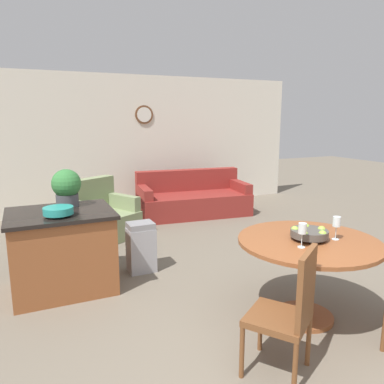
{
  "coord_description": "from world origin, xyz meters",
  "views": [
    {
      "loc": [
        -1.71,
        -1.77,
        1.88
      ],
      "look_at": [
        0.13,
        2.29,
        0.98
      ],
      "focal_mm": 35.0,
      "sensor_mm": 36.0,
      "label": 1
    }
  ],
  "objects_px": {
    "potted_plant": "(67,187)",
    "kitchen_island": "(63,250)",
    "wine_glass_right": "(337,223)",
    "teal_bowl": "(58,211)",
    "dining_table": "(308,258)",
    "fruit_bowl": "(309,233)",
    "armchair": "(102,218)",
    "dining_chair_near_left": "(289,309)",
    "wine_glass_left": "(302,230)",
    "couch": "(193,200)",
    "trash_bin": "(141,247)"
  },
  "relations": [
    {
      "from": "teal_bowl",
      "to": "wine_glass_right",
      "type": "bearing_deg",
      "value": -33.46
    },
    {
      "from": "wine_glass_left",
      "to": "teal_bowl",
      "type": "relative_size",
      "value": 0.72
    },
    {
      "from": "wine_glass_left",
      "to": "wine_glass_right",
      "type": "height_order",
      "value": "same"
    },
    {
      "from": "wine_glass_left",
      "to": "couch",
      "type": "xyz_separation_m",
      "value": [
        0.85,
        4.11,
        -0.65
      ]
    },
    {
      "from": "potted_plant",
      "to": "wine_glass_left",
      "type": "bearing_deg",
      "value": -49.21
    },
    {
      "from": "fruit_bowl",
      "to": "trash_bin",
      "type": "distance_m",
      "value": 2.09
    },
    {
      "from": "wine_glass_right",
      "to": "armchair",
      "type": "xyz_separation_m",
      "value": [
        -1.48,
        3.36,
        -0.63
      ]
    },
    {
      "from": "dining_chair_near_left",
      "to": "potted_plant",
      "type": "bearing_deg",
      "value": 81.74
    },
    {
      "from": "teal_bowl",
      "to": "trash_bin",
      "type": "xyz_separation_m",
      "value": [
        0.95,
        0.32,
        -0.63
      ]
    },
    {
      "from": "dining_chair_near_left",
      "to": "wine_glass_left",
      "type": "distance_m",
      "value": 0.76
    },
    {
      "from": "potted_plant",
      "to": "armchair",
      "type": "bearing_deg",
      "value": 66.01
    },
    {
      "from": "dining_table",
      "to": "wine_glass_right",
      "type": "xyz_separation_m",
      "value": [
        0.22,
        -0.1,
        0.34
      ]
    },
    {
      "from": "wine_glass_left",
      "to": "trash_bin",
      "type": "distance_m",
      "value": 2.14
    },
    {
      "from": "fruit_bowl",
      "to": "armchair",
      "type": "height_order",
      "value": "armchair"
    },
    {
      "from": "potted_plant",
      "to": "couch",
      "type": "relative_size",
      "value": 0.19
    },
    {
      "from": "trash_bin",
      "to": "potted_plant",
      "type": "bearing_deg",
      "value": 172.22
    },
    {
      "from": "fruit_bowl",
      "to": "wine_glass_right",
      "type": "distance_m",
      "value": 0.26
    },
    {
      "from": "fruit_bowl",
      "to": "trash_bin",
      "type": "height_order",
      "value": "fruit_bowl"
    },
    {
      "from": "dining_table",
      "to": "kitchen_island",
      "type": "bearing_deg",
      "value": 141.37
    },
    {
      "from": "dining_table",
      "to": "potted_plant",
      "type": "bearing_deg",
      "value": 136.05
    },
    {
      "from": "potted_plant",
      "to": "armchair",
      "type": "height_order",
      "value": "potted_plant"
    },
    {
      "from": "dining_chair_near_left",
      "to": "armchair",
      "type": "distance_m",
      "value": 3.88
    },
    {
      "from": "fruit_bowl",
      "to": "wine_glass_right",
      "type": "height_order",
      "value": "wine_glass_right"
    },
    {
      "from": "fruit_bowl",
      "to": "wine_glass_left",
      "type": "height_order",
      "value": "wine_glass_left"
    },
    {
      "from": "fruit_bowl",
      "to": "wine_glass_right",
      "type": "relative_size",
      "value": 1.55
    },
    {
      "from": "dining_table",
      "to": "dining_chair_near_left",
      "type": "xyz_separation_m",
      "value": [
        -0.66,
        -0.57,
        -0.07
      ]
    },
    {
      "from": "potted_plant",
      "to": "kitchen_island",
      "type": "bearing_deg",
      "value": -115.08
    },
    {
      "from": "fruit_bowl",
      "to": "potted_plant",
      "type": "xyz_separation_m",
      "value": [
        -1.89,
        1.82,
        0.26
      ]
    },
    {
      "from": "kitchen_island",
      "to": "teal_bowl",
      "type": "distance_m",
      "value": 0.54
    },
    {
      "from": "dining_chair_near_left",
      "to": "wine_glass_left",
      "type": "relative_size",
      "value": 4.56
    },
    {
      "from": "couch",
      "to": "trash_bin",
      "type": "bearing_deg",
      "value": -121.3
    },
    {
      "from": "kitchen_island",
      "to": "teal_bowl",
      "type": "xyz_separation_m",
      "value": [
        -0.03,
        -0.2,
        0.5
      ]
    },
    {
      "from": "wine_glass_right",
      "to": "couch",
      "type": "distance_m",
      "value": 4.14
    },
    {
      "from": "wine_glass_left",
      "to": "couch",
      "type": "bearing_deg",
      "value": 78.37
    },
    {
      "from": "trash_bin",
      "to": "couch",
      "type": "xyz_separation_m",
      "value": [
        1.72,
        2.26,
        -0.02
      ]
    },
    {
      "from": "kitchen_island",
      "to": "trash_bin",
      "type": "height_order",
      "value": "kitchen_island"
    },
    {
      "from": "wine_glass_right",
      "to": "teal_bowl",
      "type": "xyz_separation_m",
      "value": [
        -2.25,
        1.49,
        0.0
      ]
    },
    {
      "from": "teal_bowl",
      "to": "trash_bin",
      "type": "bearing_deg",
      "value": 18.62
    },
    {
      "from": "kitchen_island",
      "to": "armchair",
      "type": "distance_m",
      "value": 1.83
    },
    {
      "from": "wine_glass_left",
      "to": "kitchen_island",
      "type": "relative_size",
      "value": 0.2
    },
    {
      "from": "fruit_bowl",
      "to": "kitchen_island",
      "type": "bearing_deg",
      "value": 141.38
    },
    {
      "from": "dining_chair_near_left",
      "to": "fruit_bowl",
      "type": "bearing_deg",
      "value": 5.31
    },
    {
      "from": "wine_glass_left",
      "to": "potted_plant",
      "type": "distance_m",
      "value": 2.59
    },
    {
      "from": "wine_glass_right",
      "to": "teal_bowl",
      "type": "relative_size",
      "value": 0.72
    },
    {
      "from": "dining_table",
      "to": "teal_bowl",
      "type": "bearing_deg",
      "value": 145.52
    },
    {
      "from": "wine_glass_left",
      "to": "fruit_bowl",
      "type": "bearing_deg",
      "value": 33.77
    },
    {
      "from": "wine_glass_right",
      "to": "couch",
      "type": "bearing_deg",
      "value": 84.1
    },
    {
      "from": "wine_glass_left",
      "to": "wine_glass_right",
      "type": "bearing_deg",
      "value": 5.34
    },
    {
      "from": "dining_table",
      "to": "couch",
      "type": "bearing_deg",
      "value": 80.8
    },
    {
      "from": "wine_glass_right",
      "to": "dining_table",
      "type": "bearing_deg",
      "value": 156.87
    }
  ]
}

